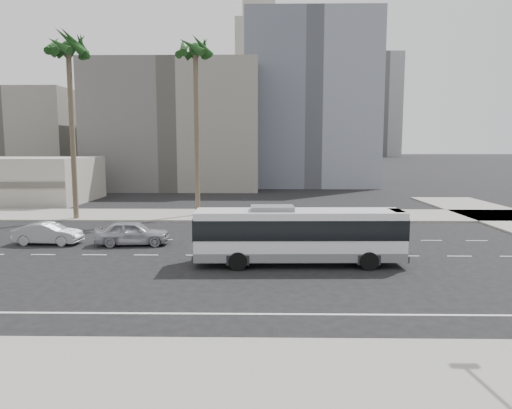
{
  "coord_description": "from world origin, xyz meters",
  "views": [
    {
      "loc": [
        0.79,
        -26.43,
        6.26
      ],
      "look_at": [
        0.3,
        4.0,
        2.47
      ],
      "focal_mm": 32.96,
      "sensor_mm": 36.0,
      "label": 1
    }
  ],
  "objects_px": {
    "city_bus": "(299,234)",
    "car_a": "(133,233)",
    "car_b": "(48,233)",
    "palm_mid": "(68,51)",
    "palm_near": "(195,53)"
  },
  "relations": [
    {
      "from": "city_bus",
      "to": "palm_mid",
      "type": "relative_size",
      "value": 0.71
    },
    {
      "from": "car_a",
      "to": "car_b",
      "type": "xyz_separation_m",
      "value": [
        -5.5,
        0.13,
        -0.09
      ]
    },
    {
      "from": "city_bus",
      "to": "palm_near",
      "type": "distance_m",
      "value": 22.58
    },
    {
      "from": "city_bus",
      "to": "car_b",
      "type": "bearing_deg",
      "value": 161.07
    },
    {
      "from": "palm_near",
      "to": "car_b",
      "type": "bearing_deg",
      "value": -123.22
    },
    {
      "from": "palm_near",
      "to": "palm_mid",
      "type": "xyz_separation_m",
      "value": [
        -10.1,
        -2.2,
        -0.25
      ]
    },
    {
      "from": "city_bus",
      "to": "palm_near",
      "type": "relative_size",
      "value": 0.7
    },
    {
      "from": "city_bus",
      "to": "palm_mid",
      "type": "height_order",
      "value": "palm_mid"
    },
    {
      "from": "car_b",
      "to": "palm_mid",
      "type": "bearing_deg",
      "value": 15.12
    },
    {
      "from": "city_bus",
      "to": "car_a",
      "type": "height_order",
      "value": "city_bus"
    },
    {
      "from": "car_b",
      "to": "palm_near",
      "type": "bearing_deg",
      "value": -30.36
    },
    {
      "from": "palm_near",
      "to": "palm_mid",
      "type": "distance_m",
      "value": 10.34
    },
    {
      "from": "city_bus",
      "to": "car_a",
      "type": "xyz_separation_m",
      "value": [
        -10.2,
        4.84,
        -0.87
      ]
    },
    {
      "from": "city_bus",
      "to": "palm_mid",
      "type": "xyz_separation_m",
      "value": [
        -17.85,
        14.9,
        12.3
      ]
    },
    {
      "from": "car_b",
      "to": "city_bus",
      "type": "bearing_deg",
      "value": -104.7
    }
  ]
}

